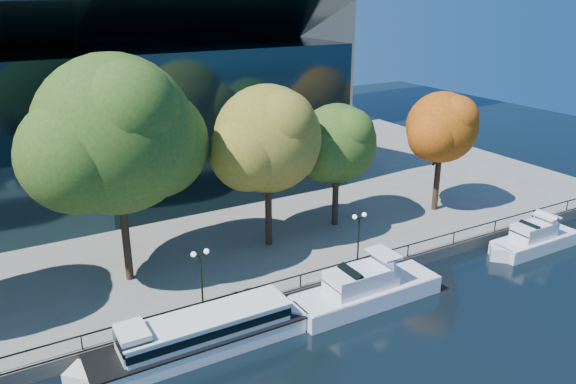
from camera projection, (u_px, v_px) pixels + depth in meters
ground at (259, 343)px, 35.46m from camera, size 160.00×160.00×0.00m
promenade at (116, 178)px, 65.00m from camera, size 90.00×67.08×1.00m
railing at (236, 293)px, 37.46m from camera, size 88.20×0.08×0.99m
convention_building at (79, 122)px, 56.68m from camera, size 50.00×24.57×21.43m
tour_boat at (194, 335)px, 34.15m from camera, size 14.80×3.30×2.81m
cruiser_near at (361, 290)px, 39.47m from camera, size 12.42×3.20×3.60m
cruiser_far at (533, 239)px, 47.86m from camera, size 9.54×2.64×3.12m
tree_2 at (119, 138)px, 37.73m from camera, size 13.56×11.12×16.32m
tree_3 at (270, 141)px, 43.97m from camera, size 10.60×8.70×13.30m
tree_4 at (339, 145)px, 48.47m from camera, size 8.59×7.04×11.00m
tree_5 at (443, 129)px, 51.78m from camera, size 8.22×6.74×11.41m
lamp_1 at (201, 265)px, 36.89m from camera, size 1.26×0.36×4.03m
lamp_2 at (359, 226)px, 42.92m from camera, size 1.26×0.36×4.03m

